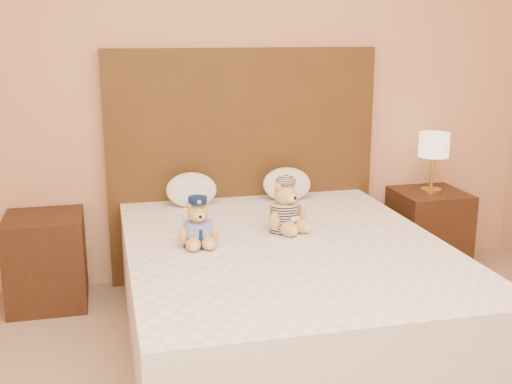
# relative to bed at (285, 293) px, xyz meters

# --- Properties ---
(bed) EXTENTS (1.60, 2.00, 0.55)m
(bed) POSITION_rel_bed_xyz_m (0.00, 0.00, 0.00)
(bed) COLOR white
(bed) RESTS_ON ground
(headboard) EXTENTS (1.75, 0.08, 1.50)m
(headboard) POSITION_rel_bed_xyz_m (0.00, 1.01, 0.47)
(headboard) COLOR #483115
(headboard) RESTS_ON ground
(nightstand_left) EXTENTS (0.45, 0.45, 0.55)m
(nightstand_left) POSITION_rel_bed_xyz_m (-1.25, 0.80, -0.00)
(nightstand_left) COLOR #391E12
(nightstand_left) RESTS_ON ground
(nightstand_right) EXTENTS (0.45, 0.45, 0.55)m
(nightstand_right) POSITION_rel_bed_xyz_m (1.25, 0.80, -0.00)
(nightstand_right) COLOR #391E12
(nightstand_right) RESTS_ON ground
(lamp) EXTENTS (0.20, 0.20, 0.40)m
(lamp) POSITION_rel_bed_xyz_m (1.25, 0.80, 0.57)
(lamp) COLOR gold
(lamp) RESTS_ON nightstand_right
(teddy_police) EXTENTS (0.23, 0.22, 0.25)m
(teddy_police) POSITION_rel_bed_xyz_m (-0.44, 0.06, 0.40)
(teddy_police) COLOR #AF8B44
(teddy_police) RESTS_ON bed
(teddy_prisoner) EXTENTS (0.33, 0.33, 0.29)m
(teddy_prisoner) POSITION_rel_bed_xyz_m (0.05, 0.19, 0.42)
(teddy_prisoner) COLOR #AF8B44
(teddy_prisoner) RESTS_ON bed
(pillow_left) EXTENTS (0.31, 0.20, 0.22)m
(pillow_left) POSITION_rel_bed_xyz_m (-0.37, 0.83, 0.39)
(pillow_left) COLOR white
(pillow_left) RESTS_ON bed
(pillow_right) EXTENTS (0.32, 0.20, 0.22)m
(pillow_right) POSITION_rel_bed_xyz_m (0.25, 0.83, 0.39)
(pillow_right) COLOR white
(pillow_right) RESTS_ON bed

